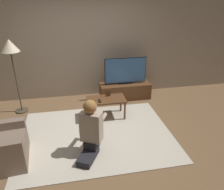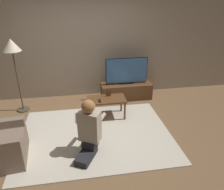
# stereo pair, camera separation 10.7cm
# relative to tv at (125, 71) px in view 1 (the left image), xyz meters

# --- Properties ---
(ground_plane) EXTENTS (10.00, 10.00, 0.00)m
(ground_plane) POSITION_rel_tv_xyz_m (-0.93, -1.50, -0.74)
(ground_plane) COLOR brown
(wall_back) EXTENTS (10.00, 0.06, 2.60)m
(wall_back) POSITION_rel_tv_xyz_m (-0.93, 0.43, 0.56)
(wall_back) COLOR tan
(wall_back) RESTS_ON ground_plane
(rug) EXTENTS (2.83, 2.16, 0.02)m
(rug) POSITION_rel_tv_xyz_m (-0.93, -1.50, -0.73)
(rug) COLOR beige
(rug) RESTS_ON ground_plane
(tv_stand) EXTENTS (1.27, 0.44, 0.40)m
(tv_stand) POSITION_rel_tv_xyz_m (-0.00, -0.00, -0.53)
(tv_stand) COLOR brown
(tv_stand) RESTS_ON ground_plane
(tv) EXTENTS (1.04, 0.08, 0.66)m
(tv) POSITION_rel_tv_xyz_m (0.00, 0.00, 0.00)
(tv) COLOR black
(tv) RESTS_ON tv_stand
(coffee_table) EXTENTS (0.81, 0.45, 0.45)m
(coffee_table) POSITION_rel_tv_xyz_m (-0.63, -0.87, -0.34)
(coffee_table) COLOR brown
(coffee_table) RESTS_ON ground_plane
(floor_lamp) EXTENTS (0.38, 0.38, 1.64)m
(floor_lamp) POSITION_rel_tv_xyz_m (-2.49, -0.23, 0.66)
(floor_lamp) COLOR #4C4233
(floor_lamp) RESTS_ON ground_plane
(person_kneeling) EXTENTS (0.60, 0.83, 0.99)m
(person_kneeling) POSITION_rel_tv_xyz_m (-1.07, -2.00, -0.22)
(person_kneeling) COLOR #232328
(person_kneeling) RESTS_ON rug
(picture_frame) EXTENTS (0.11, 0.01, 0.15)m
(picture_frame) POSITION_rel_tv_xyz_m (-0.57, -0.75, -0.21)
(picture_frame) COLOR brown
(picture_frame) RESTS_ON coffee_table
(remote) EXTENTS (0.04, 0.15, 0.02)m
(remote) POSITION_rel_tv_xyz_m (-0.78, -0.96, -0.28)
(remote) COLOR black
(remote) RESTS_ON coffee_table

